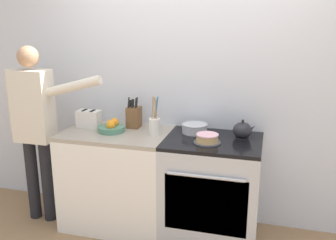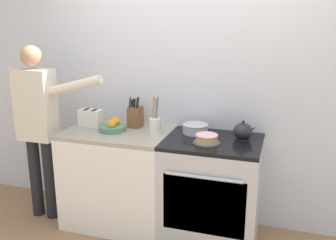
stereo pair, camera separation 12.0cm
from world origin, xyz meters
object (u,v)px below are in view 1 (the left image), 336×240
object	(u,v)px
mixing_bowl	(195,128)
toaster	(89,119)
stove_range	(211,189)
person_baker	(35,120)
layer_cake	(207,139)
fruit_bowl	(112,127)
tea_kettle	(243,130)
knife_block	(134,117)
utensil_crock	(155,125)

from	to	relation	value
mixing_bowl	toaster	distance (m)	0.98
stove_range	person_baker	size ratio (longest dim) A/B	0.55
layer_cake	mixing_bowl	bearing A→B (deg)	122.16
layer_cake	fruit_bowl	xyz separation A→B (m)	(-0.87, 0.09, 0.00)
toaster	mixing_bowl	bearing A→B (deg)	4.94
tea_kettle	layer_cake	bearing A→B (deg)	-142.04
person_baker	knife_block	bearing A→B (deg)	15.57
layer_cake	utensil_crock	xyz separation A→B (m)	(-0.48, 0.12, 0.05)
stove_range	toaster	bearing A→B (deg)	176.75
tea_kettle	knife_block	size ratio (longest dim) A/B	0.68
tea_kettle	knife_block	distance (m)	0.99
person_baker	tea_kettle	bearing A→B (deg)	3.64
stove_range	tea_kettle	size ratio (longest dim) A/B	4.59
fruit_bowl	person_baker	world-z (taller)	person_baker
stove_range	layer_cake	size ratio (longest dim) A/B	4.04
utensil_crock	stove_range	bearing A→B (deg)	-2.81
knife_block	fruit_bowl	size ratio (longest dim) A/B	1.20
layer_cake	person_baker	size ratio (longest dim) A/B	0.14
utensil_crock	layer_cake	bearing A→B (deg)	-13.77
mixing_bowl	utensil_crock	bearing A→B (deg)	-159.15
knife_block	stove_range	bearing A→B (deg)	-12.77
stove_range	mixing_bowl	world-z (taller)	mixing_bowl
stove_range	mixing_bowl	size ratio (longest dim) A/B	3.89
fruit_bowl	toaster	distance (m)	0.27
layer_cake	utensil_crock	size ratio (longest dim) A/B	0.67
utensil_crock	fruit_bowl	xyz separation A→B (m)	(-0.39, -0.03, -0.04)
knife_block	utensil_crock	size ratio (longest dim) A/B	0.86
mixing_bowl	stove_range	bearing A→B (deg)	-38.82
utensil_crock	person_baker	bearing A→B (deg)	-172.31
toaster	person_baker	distance (m)	0.48
tea_kettle	person_baker	xyz separation A→B (m)	(-1.83, -0.23, 0.02)
utensil_crock	person_baker	distance (m)	1.10
tea_kettle	mixing_bowl	bearing A→B (deg)	174.95
mixing_bowl	layer_cake	bearing A→B (deg)	-57.84
person_baker	stove_range	bearing A→B (deg)	0.67
person_baker	mixing_bowl	bearing A→B (deg)	7.20
knife_block	utensil_crock	world-z (taller)	utensil_crock
utensil_crock	knife_block	bearing A→B (deg)	149.09
utensil_crock	toaster	bearing A→B (deg)	176.40
person_baker	fruit_bowl	bearing A→B (deg)	6.02
toaster	stove_range	bearing A→B (deg)	-3.25
mixing_bowl	utensil_crock	world-z (taller)	utensil_crock
stove_range	tea_kettle	xyz separation A→B (m)	(0.23, 0.11, 0.52)
mixing_bowl	person_baker	size ratio (longest dim) A/B	0.14
tea_kettle	mixing_bowl	world-z (taller)	tea_kettle
layer_cake	person_baker	world-z (taller)	person_baker
fruit_bowl	person_baker	size ratio (longest dim) A/B	0.14
mixing_bowl	person_baker	bearing A→B (deg)	-169.13
stove_range	mixing_bowl	bearing A→B (deg)	141.18
mixing_bowl	person_baker	distance (m)	1.44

